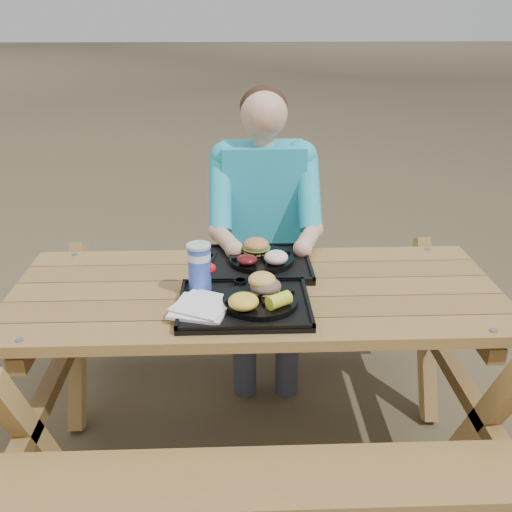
{
  "coord_description": "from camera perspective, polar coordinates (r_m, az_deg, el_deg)",
  "views": [
    {
      "loc": [
        -0.07,
        -1.88,
        1.71
      ],
      "look_at": [
        0.0,
        0.0,
        0.88
      ],
      "focal_mm": 40.0,
      "sensor_mm": 36.0,
      "label": 1
    }
  ],
  "objects": [
    {
      "name": "potato_salad",
      "position": [
        2.2,
        2.03,
        -0.14
      ],
      "size": [
        0.09,
        0.09,
        0.05
      ],
      "primitive_type": "ellipsoid",
      "color": "white",
      "rests_on": "plate_far"
    },
    {
      "name": "condiment_bbq",
      "position": [
        2.07,
        -1.57,
        -2.74
      ],
      "size": [
        0.05,
        0.05,
        0.03
      ],
      "primitive_type": "cylinder",
      "color": "black",
      "rests_on": "tray_near"
    },
    {
      "name": "burger",
      "position": [
        2.29,
        0.04,
        1.42
      ],
      "size": [
        0.11,
        0.11,
        0.09
      ],
      "primitive_type": null,
      "color": "#BF7D43",
      "rests_on": "plate_far"
    },
    {
      "name": "sandwich",
      "position": [
        1.97,
        0.96,
        -2.21
      ],
      "size": [
        0.1,
        0.1,
        0.11
      ],
      "primitive_type": null,
      "color": "#E3B450",
      "rests_on": "plate_near"
    },
    {
      "name": "napkin_stack",
      "position": [
        1.93,
        -5.57,
        -5.09
      ],
      "size": [
        0.22,
        0.22,
        0.02
      ],
      "primitive_type": "cube",
      "rotation": [
        0.0,
        0.0,
        -0.27
      ],
      "color": "white",
      "rests_on": "tray_near"
    },
    {
      "name": "plate_far",
      "position": [
        2.28,
        0.53,
        -0.31
      ],
      "size": [
        0.26,
        0.26,
        0.02
      ],
      "primitive_type": "cylinder",
      "color": "black",
      "rests_on": "tray_far"
    },
    {
      "name": "tray_near",
      "position": [
        1.97,
        -1.18,
        -4.97
      ],
      "size": [
        0.45,
        0.35,
        0.02
      ],
      "primitive_type": "cube",
      "color": "black",
      "rests_on": "picnic_table"
    },
    {
      "name": "picnic_table",
      "position": [
        2.3,
        0.0,
        -11.58
      ],
      "size": [
        1.8,
        1.49,
        0.75
      ],
      "primitive_type": null,
      "color": "#999999",
      "rests_on": "ground"
    },
    {
      "name": "baked_beans",
      "position": [
        2.2,
        -0.91,
        -0.37
      ],
      "size": [
        0.08,
        0.08,
        0.04
      ],
      "primitive_type": "ellipsoid",
      "color": "#561211",
      "rests_on": "plate_far"
    },
    {
      "name": "soda_cup",
      "position": [
        2.03,
        -5.67,
        -1.26
      ],
      "size": [
        0.08,
        0.08,
        0.16
      ],
      "primitive_type": "cylinder",
      "color": "#193FBC",
      "rests_on": "tray_near"
    },
    {
      "name": "condiment_mustard",
      "position": [
        2.08,
        0.43,
        -2.57
      ],
      "size": [
        0.05,
        0.05,
        0.03
      ],
      "primitive_type": "cylinder",
      "color": "yellow",
      "rests_on": "tray_near"
    },
    {
      "name": "plate_near",
      "position": [
        1.96,
        0.44,
        -4.5
      ],
      "size": [
        0.26,
        0.26,
        0.02
      ],
      "primitive_type": "cylinder",
      "color": "black",
      "rests_on": "tray_near"
    },
    {
      "name": "corn_cob",
      "position": [
        1.89,
        2.3,
        -4.45
      ],
      "size": [
        0.11,
        0.11,
        0.05
      ],
      "primitive_type": null,
      "rotation": [
        0.0,
        0.0,
        0.59
      ],
      "color": "yellow",
      "rests_on": "plate_near"
    },
    {
      "name": "cutlery_far",
      "position": [
        2.28,
        -4.64,
        -0.5
      ],
      "size": [
        0.05,
        0.16,
        0.01
      ],
      "primitive_type": "cube",
      "rotation": [
        0.0,
        0.0,
        -0.18
      ],
      "color": "black",
      "rests_on": "tray_far"
    },
    {
      "name": "ground",
      "position": [
        2.54,
        0.0,
        -18.5
      ],
      "size": [
        60.0,
        60.0,
        0.0
      ],
      "primitive_type": "plane",
      "color": "#999999",
      "rests_on": "ground"
    },
    {
      "name": "mac_cheese",
      "position": [
        1.88,
        -1.27,
        -4.57
      ],
      "size": [
        0.1,
        0.1,
        0.05
      ],
      "primitive_type": "ellipsoid",
      "color": "yellow",
      "rests_on": "plate_near"
    },
    {
      "name": "diner",
      "position": [
        2.78,
        0.73,
        1.13
      ],
      "size": [
        0.48,
        0.84,
        1.28
      ],
      "primitive_type": null,
      "color": "#17A0A7",
      "rests_on": "ground"
    },
    {
      "name": "tray_far",
      "position": [
        2.27,
        -0.21,
        -0.89
      ],
      "size": [
        0.45,
        0.35,
        0.02
      ],
      "primitive_type": "cube",
      "color": "black",
      "rests_on": "picnic_table"
    }
  ]
}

